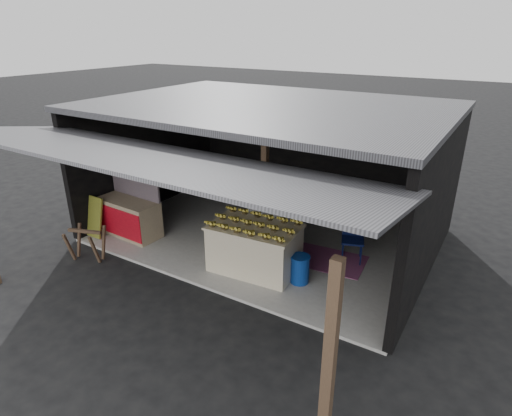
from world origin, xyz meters
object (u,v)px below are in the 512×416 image
Objects in this scene: banana_table at (254,248)px; sawhorse at (86,241)px; white_crate at (273,227)px; water_barrel at (300,270)px; plastic_chair at (353,234)px; neighbor_stall at (129,215)px.

banana_table is 3.47m from sawhorse.
white_crate reaches higher than water_barrel.
plastic_chair is (1.57, 0.50, 0.03)m from white_crate.
white_crate is 1.12× the size of plastic_chair.
water_barrel is at bearing -1.40° from banana_table.
banana_table reaches higher than sawhorse.
banana_table is 2.25× the size of sawhorse.
plastic_chair reaches higher than sawhorse.
sawhorse is (-3.07, -2.31, -0.14)m from white_crate.
neighbor_stall is at bearing 178.02° from banana_table.
white_crate is (-0.10, 0.92, 0.05)m from banana_table.
plastic_chair reaches higher than water_barrel.
white_crate is 3.84m from sawhorse.
water_barrel is at bearing -130.16° from plastic_chair.
white_crate is 1.65m from plastic_chair.
water_barrel is (1.06, -0.86, -0.26)m from white_crate.
banana_table is 1.91× the size of plastic_chair.
water_barrel is (0.95, 0.05, -0.21)m from banana_table.
water_barrel is at bearing -0.46° from sawhorse.
neighbor_stall is 4.97m from plastic_chair.
banana_table is 0.92m from white_crate.
water_barrel is (4.12, 1.45, -0.12)m from sawhorse.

